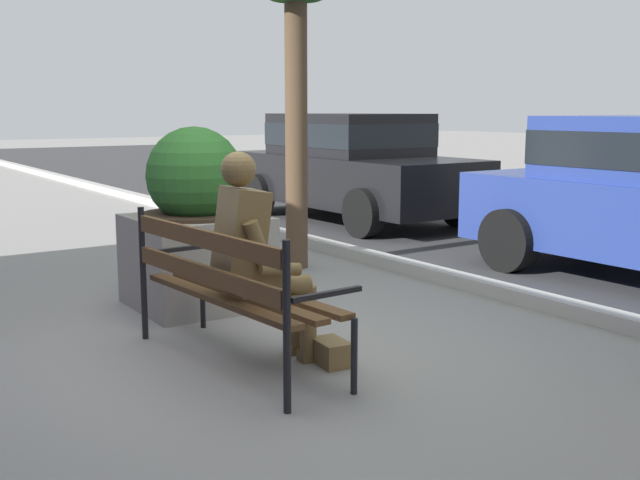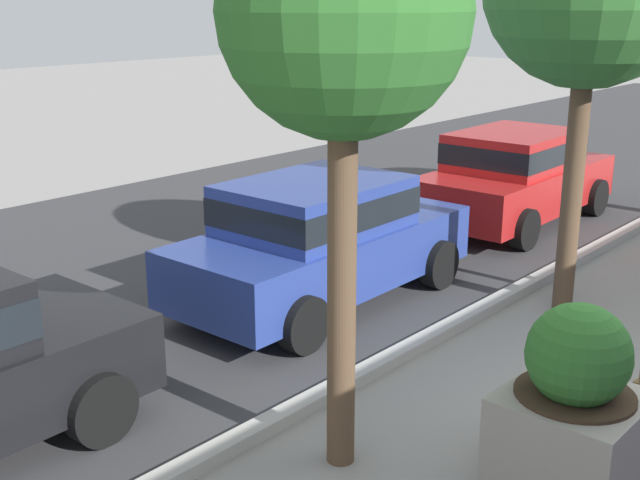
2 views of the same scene
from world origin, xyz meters
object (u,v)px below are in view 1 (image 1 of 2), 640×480
(park_bench, at_px, (227,283))
(bronze_statue_seated, at_px, (264,262))
(parked_car_black, at_px, (352,163))
(concrete_planter, at_px, (196,227))

(park_bench, xyz_separation_m, bronze_statue_seated, (0.10, 0.21, 0.12))
(park_bench, xyz_separation_m, parked_car_black, (-4.99, 4.57, 0.30))
(concrete_planter, distance_m, parked_car_black, 5.34)
(park_bench, bearing_deg, bronze_statue_seated, 64.49)
(park_bench, distance_m, parked_car_black, 6.78)
(park_bench, relative_size, parked_car_black, 0.44)
(bronze_statue_seated, distance_m, parked_car_black, 6.71)
(parked_car_black, bearing_deg, park_bench, -42.50)
(park_bench, distance_m, bronze_statue_seated, 0.26)
(concrete_planter, bearing_deg, park_bench, -17.91)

